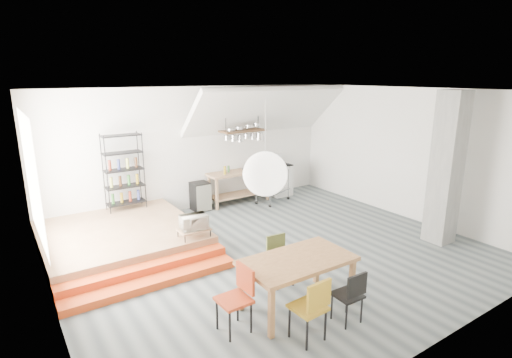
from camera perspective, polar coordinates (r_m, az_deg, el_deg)
floor at (r=8.23m, az=2.60°, el=-10.36°), size 8.00×8.00×0.00m
wall_back at (r=10.65m, az=-8.55°, el=4.33°), size 8.00×0.04×3.20m
wall_left at (r=6.29m, az=-28.13°, el=-4.51°), size 0.04×7.00×3.20m
wall_right at (r=10.53m, az=20.57°, el=3.43°), size 0.04×7.00×3.20m
ceiling at (r=7.47m, az=2.89°, el=12.49°), size 8.00×7.00×0.02m
slope_ceiling at (r=10.91m, az=1.34°, el=9.76°), size 4.40×1.44×1.32m
window_pane at (r=7.69m, az=-29.40°, el=0.12°), size 0.02×2.50×2.20m
platform at (r=8.85m, az=-18.78°, el=-7.91°), size 3.00×3.00×0.40m
step_lower at (r=7.21m, az=-14.41°, el=-14.11°), size 3.00×0.35×0.13m
step_upper at (r=7.47m, az=-15.37°, el=-12.52°), size 3.00×0.35×0.27m
concrete_column at (r=9.15m, az=25.54°, el=1.35°), size 0.50×0.50×3.20m
kitchen_counter at (r=11.07m, az=-2.43°, el=-0.30°), size 1.80×0.60×0.91m
stove at (r=11.87m, az=3.34°, el=-0.00°), size 0.60×0.60×1.18m
pot_rack at (r=10.62m, az=-1.74°, el=6.51°), size 1.20×0.50×1.43m
wire_shelving at (r=9.75m, az=-18.38°, el=1.15°), size 0.88×0.38×1.80m
microwave_shelf at (r=7.96m, az=-8.84°, el=-7.15°), size 0.60×0.40×0.16m
paper_lantern at (r=5.32m, az=1.32°, el=0.73°), size 0.60×0.60×0.60m
dining_table at (r=6.17m, az=5.93°, el=-11.98°), size 1.71×0.97×0.81m
chair_mustard at (r=5.54m, az=8.02°, el=-17.36°), size 0.45×0.45×0.93m
chair_black at (r=6.03m, az=13.42°, el=-15.54°), size 0.38×0.38×0.81m
chair_olive at (r=6.93m, az=3.28°, el=-10.82°), size 0.41×0.41×0.84m
chair_red at (r=5.73m, az=-2.54°, el=-16.00°), size 0.44×0.44×0.94m
rolling_cart at (r=11.15m, az=2.39°, el=-0.19°), size 1.09×0.82×0.96m
mini_fridge at (r=10.64m, az=-7.97°, el=-2.45°), size 0.44×0.44×0.75m
microwave at (r=7.90m, az=-8.89°, el=-6.09°), size 0.54×0.40×0.28m
bowl at (r=11.04m, az=-1.48°, el=1.35°), size 0.30×0.30×0.06m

